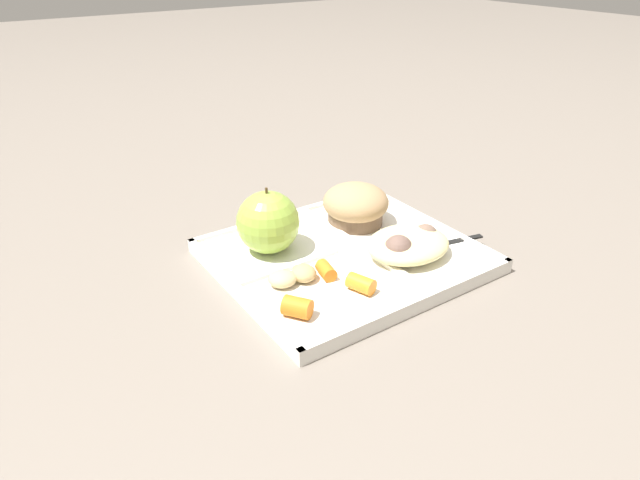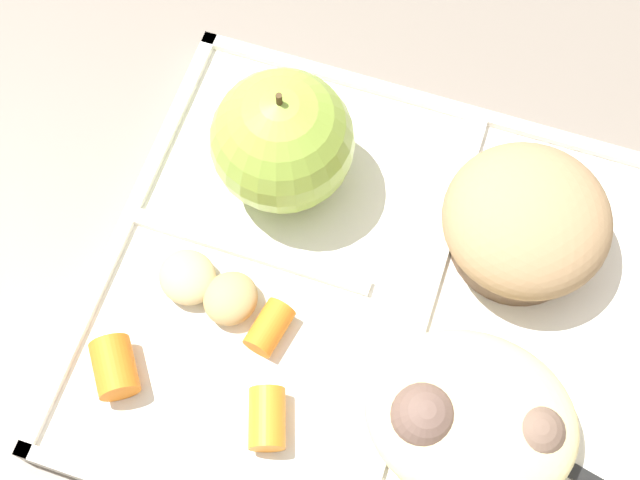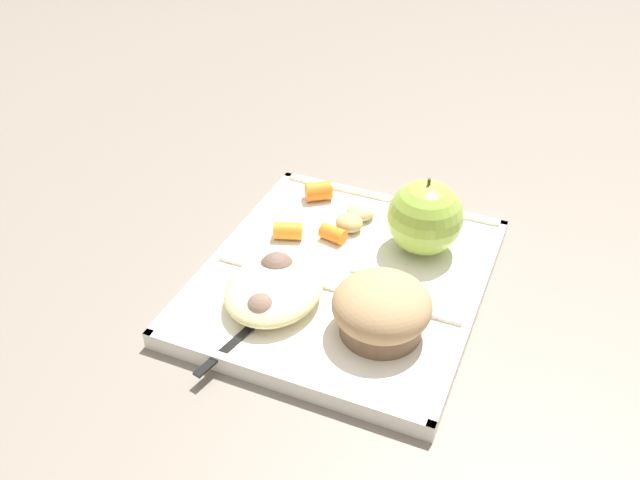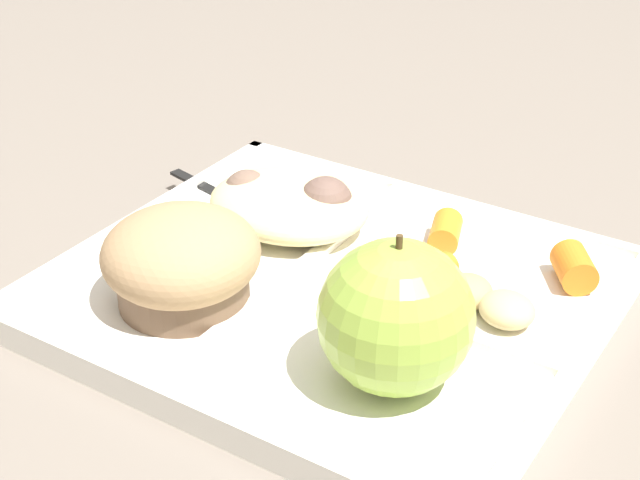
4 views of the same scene
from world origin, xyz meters
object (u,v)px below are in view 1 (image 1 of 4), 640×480
Objects in this scene: lunch_tray at (345,257)px; plastic_fork at (432,246)px; bran_muffin at (356,205)px; green_apple at (268,222)px.

lunch_tray is 0.12m from plastic_fork.
plastic_fork is (0.04, -0.12, -0.03)m from bran_muffin.
lunch_tray is 0.10m from bran_muffin.
green_apple is 0.95× the size of bran_muffin.
green_apple reaches higher than plastic_fork.
bran_muffin is at bearing 43.95° from lunch_tray.
plastic_fork is at bearing -31.95° from green_apple.
bran_muffin reaches higher than plastic_fork.
bran_muffin is (0.07, 0.06, 0.04)m from lunch_tray.
green_apple is at bearing 180.00° from bran_muffin.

